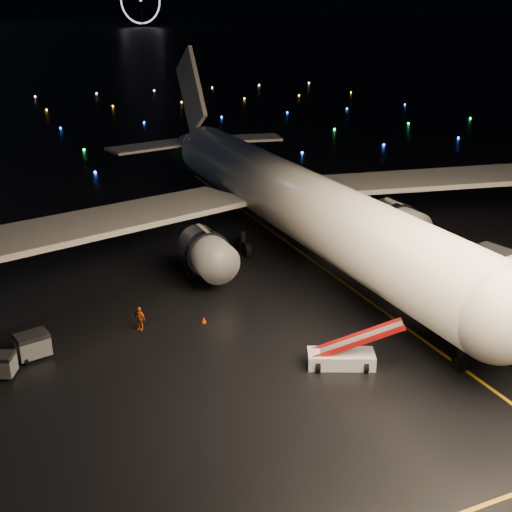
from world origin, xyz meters
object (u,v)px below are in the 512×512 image
at_px(airliner, 278,156).
at_px(belt_loader, 342,345).
at_px(crew_c, 140,318).
at_px(baggage_cart_1, 33,346).

relative_size(airliner, belt_loader, 9.64).
bearing_deg(crew_c, belt_loader, 12.75).
bearing_deg(crew_c, baggage_cart_1, -115.61).
distance_m(belt_loader, crew_c, 14.77).
height_order(crew_c, baggage_cart_1, crew_c).
height_order(belt_loader, baggage_cart_1, belt_loader).
xyz_separation_m(airliner, baggage_cart_1, (-24.29, -13.89, -7.76)).
relative_size(crew_c, baggage_cart_1, 0.87).
bearing_deg(baggage_cart_1, belt_loader, -38.87).
bearing_deg(airliner, belt_loader, -106.13).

